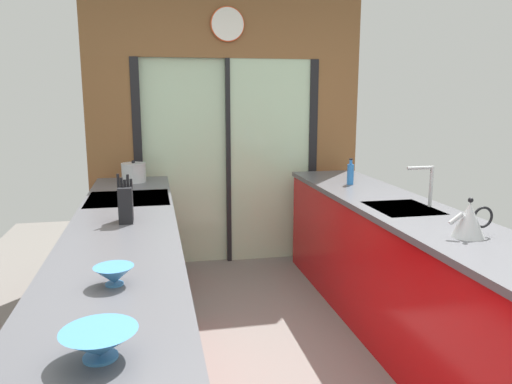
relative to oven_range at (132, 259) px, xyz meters
name	(u,v)px	position (x,y,z in m)	size (l,w,h in m)	color
ground_plane	(270,346)	(0.91, -0.65, -0.47)	(5.04, 7.60, 0.02)	slate
back_wall_unit	(227,109)	(0.91, 1.15, 1.07)	(2.64, 0.12, 2.70)	brown
left_counter_run	(123,325)	(0.00, -1.12, 0.01)	(0.62, 3.80, 0.92)	#AD0C0F
right_counter_run	(420,286)	(1.82, -0.95, 0.01)	(0.62, 3.80, 0.92)	#AD0C0F
sink_faucet	(427,180)	(1.97, -0.70, 0.65)	(0.19, 0.02, 0.28)	#B7BABC
oven_range	(132,259)	(0.00, 0.00, 0.00)	(0.60, 0.60, 0.92)	#B7BABC
mixing_bowl_near	(100,343)	(0.02, -2.28, 0.51)	(0.22, 0.22, 0.09)	teal
mixing_bowl_far	(114,275)	(0.02, -1.71, 0.51)	(0.16, 0.16, 0.08)	teal
knife_block	(126,204)	(0.02, -0.70, 0.58)	(0.09, 0.14, 0.29)	black
stock_pot	(134,173)	(0.02, 0.68, 0.55)	(0.21, 0.21, 0.19)	#B7BABC
kettle	(469,220)	(1.80, -1.40, 0.56)	(0.26, 0.17, 0.21)	#B7BABC
soap_bottle_far	(350,174)	(1.80, 0.20, 0.56)	(0.06, 0.06, 0.22)	#286BB7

